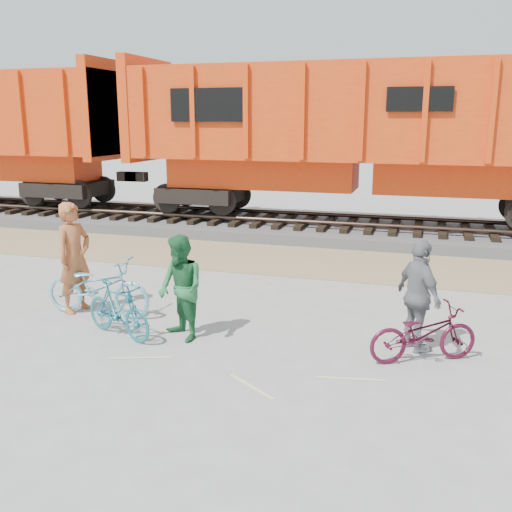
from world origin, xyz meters
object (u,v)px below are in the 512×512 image
object	(u,v)px
bicycle_blue	(98,287)
person_man	(181,288)
bicycle_maroon	(423,334)
person_solo	(74,258)
bicycle_teal	(118,310)
hopper_car_center	(367,132)
person_woman	(419,296)

from	to	relation	value
bicycle_blue	person_man	world-z (taller)	person_man
bicycle_maroon	person_solo	xyz separation A→B (m)	(-5.98, 0.48, 0.57)
bicycle_teal	person_solo	xyz separation A→B (m)	(-1.36, 0.90, 0.54)
bicycle_maroon	person_solo	distance (m)	6.02
bicycle_teal	person_man	distance (m)	1.09
hopper_car_center	bicycle_blue	world-z (taller)	hopper_car_center
bicycle_blue	bicycle_maroon	xyz separation A→B (m)	(5.48, -0.38, -0.10)
hopper_car_center	person_woman	size ratio (longest dim) A/B	8.33
hopper_car_center	person_woman	distance (m)	8.77
hopper_car_center	person_woman	xyz separation A→B (m)	(1.74, -8.32, -2.17)
bicycle_teal	person_woman	xyz separation A→B (m)	(4.52, 0.81, 0.40)
hopper_car_center	bicycle_maroon	world-z (taller)	hopper_car_center
bicycle_blue	person_man	xyz separation A→B (m)	(1.86, -0.60, 0.31)
bicycle_maroon	person_man	world-z (taller)	person_man
hopper_car_center	person_man	bearing A→B (deg)	-101.29
bicycle_blue	person_woman	size ratio (longest dim) A/B	1.17
bicycle_blue	person_woman	xyz separation A→B (m)	(5.38, 0.02, 0.32)
person_man	person_woman	bearing A→B (deg)	46.89
hopper_car_center	bicycle_maroon	size ratio (longest dim) A/B	8.83
bicycle_teal	person_solo	world-z (taller)	person_solo
bicycle_maroon	person_woman	world-z (taller)	person_woman
bicycle_teal	person_man	bearing A→B (deg)	-56.79
person_solo	person_woman	size ratio (longest dim) A/B	1.17
person_woman	bicycle_blue	bearing A→B (deg)	54.86
bicycle_maroon	person_woman	distance (m)	0.59
hopper_car_center	person_woman	bearing A→B (deg)	-78.18
person_solo	person_man	distance (m)	2.46
person_solo	hopper_car_center	bearing A→B (deg)	-14.18
person_solo	bicycle_blue	bearing A→B (deg)	-88.81
person_man	person_woman	size ratio (longest dim) A/B	0.98
person_man	bicycle_blue	bearing A→B (deg)	-160.76
bicycle_teal	person_man	size ratio (longest dim) A/B	0.89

